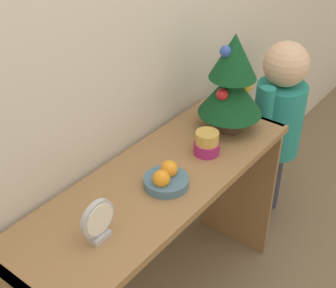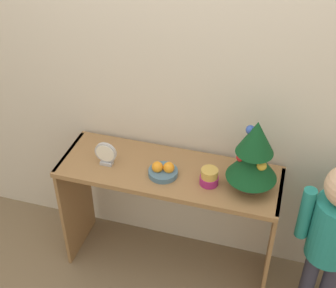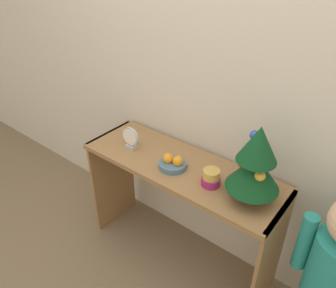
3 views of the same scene
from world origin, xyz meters
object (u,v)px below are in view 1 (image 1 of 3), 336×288
Objects in this scene: fruit_bowl at (166,179)px; singing_bowl at (207,143)px; child_figure at (278,115)px; mini_tree at (232,82)px; desk_clock at (98,221)px.

singing_bowl reaches higher than fruit_bowl.
singing_bowl is at bearing -179.15° from child_figure.
mini_tree reaches higher than desk_clock.
desk_clock is 0.14× the size of child_figure.
desk_clock is at bearing -177.72° from mini_tree.
child_figure is (1.29, 0.01, -0.22)m from desk_clock.
mini_tree is at bearing 177.39° from child_figure.
mini_tree is at bearing 2.28° from desk_clock.
mini_tree is 2.58× the size of fruit_bowl.
fruit_bowl is 0.26m from singing_bowl.
child_figure is (0.69, 0.01, -0.19)m from singing_bowl.
mini_tree is 0.60m from child_figure.
singing_bowl is (-0.22, -0.03, -0.17)m from mini_tree.
desk_clock is at bearing -179.79° from fruit_bowl.
desk_clock reaches higher than fruit_bowl.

